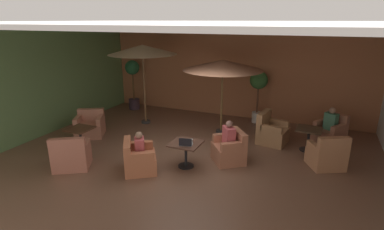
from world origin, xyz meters
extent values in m
cube|color=brown|center=(0.00, 0.00, -0.01)|extent=(9.90, 8.55, 0.02)
cube|color=#A76440|center=(0.00, 4.23, 1.70)|extent=(9.90, 0.08, 3.41)
cube|color=#60864E|center=(-4.91, 0.00, 1.70)|extent=(0.08, 8.55, 3.41)
cube|color=silver|center=(0.00, 0.00, 3.44)|extent=(9.90, 8.55, 0.06)
cylinder|color=black|center=(0.16, -0.33, 0.01)|extent=(0.40, 0.40, 0.02)
cylinder|color=black|center=(0.16, -0.33, 0.30)|extent=(0.07, 0.07, 0.61)
cube|color=#4F3225|center=(0.16, -0.33, 0.62)|extent=(0.73, 0.73, 0.03)
cube|color=#B66743|center=(-0.77, -0.95, 0.20)|extent=(1.07, 1.09, 0.41)
cube|color=#B66743|center=(-1.01, -1.11, 0.59)|extent=(0.59, 0.77, 0.37)
cube|color=#B66743|center=(-0.92, -0.65, 0.51)|extent=(0.56, 0.45, 0.20)
cube|color=#B66743|center=(-0.55, -1.21, 0.51)|extent=(0.56, 0.45, 0.20)
cube|color=#AC674A|center=(1.05, 0.35, 0.23)|extent=(1.03, 1.04, 0.45)
cube|color=#AC674A|center=(1.27, 0.52, 0.64)|extent=(0.59, 0.70, 0.37)
cube|color=#AC674A|center=(1.21, 0.07, 0.56)|extent=(0.53, 0.45, 0.20)
cube|color=#AC674A|center=(0.82, 0.57, 0.56)|extent=(0.53, 0.45, 0.20)
cylinder|color=black|center=(2.89, 1.91, 0.01)|extent=(0.41, 0.41, 0.02)
cylinder|color=black|center=(2.89, 1.91, 0.30)|extent=(0.07, 0.07, 0.61)
cube|color=#453322|center=(2.89, 1.91, 0.62)|extent=(0.70, 0.70, 0.03)
cube|color=#AA694F|center=(3.43, 2.75, 0.21)|extent=(1.01, 1.03, 0.41)
cube|color=#AA694F|center=(3.60, 3.01, 0.64)|extent=(0.68, 0.52, 0.45)
cube|color=#AA694F|center=(3.65, 2.56, 0.52)|extent=(0.44, 0.58, 0.23)
cube|color=#AA694F|center=(3.17, 2.87, 0.52)|extent=(0.44, 0.58, 0.23)
cube|color=#A5754C|center=(1.90, 2.08, 0.23)|extent=(0.91, 0.93, 0.45)
cube|color=#A5754C|center=(1.60, 2.13, 0.69)|extent=(0.30, 0.83, 0.47)
cube|color=#A5754C|center=(2.00, 2.40, 0.55)|extent=(0.63, 0.24, 0.19)
cube|color=#A5754C|center=(1.89, 1.74, 0.55)|extent=(0.63, 0.24, 0.19)
cube|color=#B3764F|center=(3.35, 1.03, 0.21)|extent=(1.00, 0.98, 0.42)
cube|color=#B3764F|center=(3.48, 0.78, 0.65)|extent=(0.75, 0.49, 0.47)
cube|color=#B3764F|center=(3.06, 0.91, 0.51)|extent=(0.37, 0.55, 0.19)
cube|color=#B3764F|center=(3.62, 1.21, 0.51)|extent=(0.37, 0.55, 0.19)
cylinder|color=black|center=(-2.97, -0.55, 0.01)|extent=(0.33, 0.33, 0.02)
cylinder|color=black|center=(-2.97, -0.55, 0.30)|extent=(0.07, 0.07, 0.61)
cube|color=#4E2E1D|center=(-2.97, -0.55, 0.62)|extent=(0.65, 0.65, 0.03)
cube|color=#B06F55|center=(-3.48, 0.40, 0.22)|extent=(1.09, 1.08, 0.43)
cube|color=#B06F55|center=(-3.63, 0.67, 0.62)|extent=(0.80, 0.54, 0.37)
cube|color=#B06F55|center=(-3.16, 0.52, 0.54)|extent=(0.41, 0.60, 0.21)
cube|color=#B06F55|center=(-3.76, 0.20, 0.54)|extent=(0.41, 0.60, 0.21)
cube|color=#B26952|center=(-2.42, -1.47, 0.22)|extent=(1.08, 1.04, 0.43)
cube|color=#B26952|center=(-2.27, -1.71, 0.65)|extent=(0.78, 0.56, 0.45)
cube|color=#B26952|center=(-2.73, -1.61, 0.53)|extent=(0.41, 0.55, 0.20)
cube|color=#B26952|center=(-2.14, -1.26, 0.53)|extent=(0.41, 0.55, 0.20)
cylinder|color=#2D2D2D|center=(-2.54, 2.19, 0.04)|extent=(0.32, 0.32, 0.08)
cylinder|color=brown|center=(-2.54, 2.19, 1.34)|extent=(0.06, 0.06, 2.67)
cone|color=beige|center=(-2.54, 2.19, 2.56)|extent=(2.30, 2.30, 0.31)
cylinder|color=#2D2D2D|center=(0.22, 2.31, 0.04)|extent=(0.32, 0.32, 0.08)
cylinder|color=brown|center=(0.22, 2.31, 1.15)|extent=(0.06, 0.06, 2.30)
cone|color=#9C6649|center=(0.22, 2.31, 2.20)|extent=(2.47, 2.47, 0.31)
cylinder|color=#3B2B38|center=(-3.89, 3.51, 0.21)|extent=(0.43, 0.43, 0.42)
cylinder|color=brown|center=(-3.89, 3.51, 0.94)|extent=(0.06, 0.06, 1.04)
sphere|color=#245B34|center=(-3.89, 3.51, 1.70)|extent=(0.57, 0.57, 0.57)
cylinder|color=silver|center=(1.06, 3.79, 0.19)|extent=(0.33, 0.33, 0.37)
cylinder|color=brown|center=(1.06, 3.79, 0.82)|extent=(0.06, 0.06, 0.89)
sphere|color=#376E34|center=(1.06, 3.79, 1.53)|extent=(0.62, 0.62, 0.62)
cube|color=#BB4A4B|center=(-0.77, -0.95, 0.62)|extent=(0.37, 0.40, 0.43)
sphere|color=#87644E|center=(-0.77, -0.95, 0.92)|extent=(0.17, 0.17, 0.17)
cube|color=#447A5B|center=(3.43, 2.75, 0.66)|extent=(0.41, 0.37, 0.50)
sphere|color=#AA7D61|center=(3.43, 2.75, 1.00)|extent=(0.18, 0.18, 0.18)
cube|color=#BA4A4D|center=(1.05, 0.35, 0.70)|extent=(0.41, 0.44, 0.49)
sphere|color=#82594D|center=(1.05, 0.35, 1.02)|extent=(0.17, 0.17, 0.17)
cylinder|color=white|center=(0.30, -0.32, 0.70)|extent=(0.08, 0.08, 0.11)
cube|color=#9EA0A5|center=(0.22, -0.44, 0.65)|extent=(0.35, 0.29, 0.01)
cube|color=black|center=(0.24, -0.54, 0.75)|extent=(0.30, 0.08, 0.19)
camera|label=1|loc=(3.01, -6.60, 3.52)|focal=28.47mm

